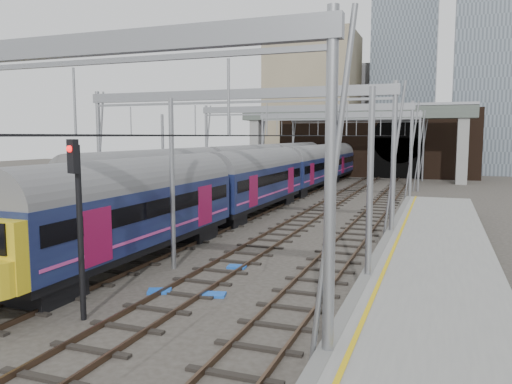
% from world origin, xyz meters
% --- Properties ---
extents(ground, '(160.00, 160.00, 0.00)m').
position_xyz_m(ground, '(0.00, 0.00, 0.00)').
color(ground, '#38332D').
rests_on(ground, ground).
extents(platform_right, '(4.32, 47.00, 1.12)m').
position_xyz_m(platform_right, '(10.18, -1.50, 0.55)').
color(platform_right, gray).
rests_on(platform_right, ground).
extents(tracks, '(14.40, 80.00, 0.22)m').
position_xyz_m(tracks, '(0.00, 15.00, 0.02)').
color(tracks, '#4C3828').
rests_on(tracks, ground).
extents(overhead_line, '(16.80, 80.00, 8.00)m').
position_xyz_m(overhead_line, '(0.00, 21.49, 6.57)').
color(overhead_line, gray).
rests_on(overhead_line, ground).
extents(retaining_wall, '(28.00, 2.75, 9.00)m').
position_xyz_m(retaining_wall, '(1.40, 51.93, 4.33)').
color(retaining_wall, black).
rests_on(retaining_wall, ground).
extents(overbridge, '(28.00, 3.00, 9.25)m').
position_xyz_m(overbridge, '(0.00, 46.00, 7.27)').
color(overbridge, gray).
rests_on(overbridge, ground).
extents(city_skyline, '(37.50, 27.50, 60.00)m').
position_xyz_m(city_skyline, '(2.73, 70.48, 17.09)').
color(city_skyline, tan).
rests_on(city_skyline, ground).
extents(train_main, '(2.62, 60.66, 4.57)m').
position_xyz_m(train_main, '(-2.00, 24.91, 2.38)').
color(train_main, black).
rests_on(train_main, ground).
extents(train_second, '(2.71, 46.95, 4.69)m').
position_xyz_m(train_second, '(-6.00, 25.64, 2.43)').
color(train_second, black).
rests_on(train_second, ground).
extents(signal_near_centre, '(0.42, 0.49, 5.40)m').
position_xyz_m(signal_near_centre, '(0.36, -4.10, 3.36)').
color(signal_near_centre, black).
rests_on(signal_near_centre, ground).
extents(equip_cover_a, '(0.88, 0.71, 0.09)m').
position_xyz_m(equip_cover_a, '(3.10, -0.65, 0.05)').
color(equip_cover_a, blue).
rests_on(equip_cover_a, ground).
extents(equip_cover_b, '(0.83, 0.64, 0.09)m').
position_xyz_m(equip_cover_b, '(2.41, 3.02, 0.04)').
color(equip_cover_b, blue).
rests_on(equip_cover_b, ground).
extents(equip_cover_c, '(0.97, 0.84, 0.09)m').
position_xyz_m(equip_cover_c, '(1.11, -0.97, 0.05)').
color(equip_cover_c, blue).
rests_on(equip_cover_c, ground).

